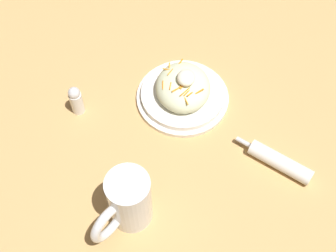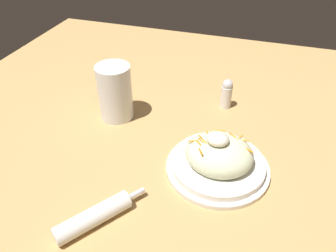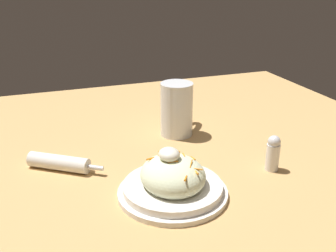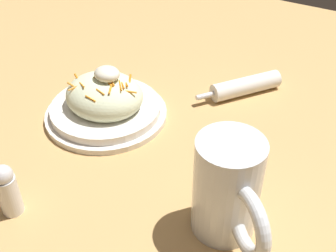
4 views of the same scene
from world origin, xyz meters
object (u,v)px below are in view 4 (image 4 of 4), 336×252
salt_shaker (7,189)px  napkin_roll (245,86)px  beer_mug (228,193)px  salad_plate (105,102)px

salt_shaker → napkin_roll: bearing=-109.7°
beer_mug → napkin_roll: 0.34m
salad_plate → napkin_roll: size_ratio=1.38×
beer_mug → napkin_roll: (0.10, -0.32, -0.05)m
beer_mug → salt_shaker: beer_mug is taller
salt_shaker → salad_plate: bearing=-84.0°
napkin_roll → salt_shaker: bearing=70.3°
beer_mug → napkin_roll: bearing=-71.9°
beer_mug → salt_shaker: size_ratio=1.73×
salad_plate → salt_shaker: salad_plate is taller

